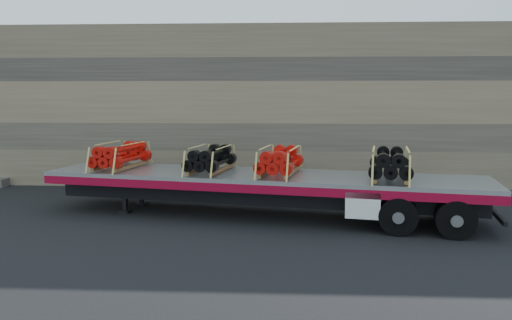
{
  "coord_description": "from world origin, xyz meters",
  "views": [
    {
      "loc": [
        -0.28,
        -16.35,
        4.02
      ],
      "look_at": [
        -1.17,
        0.98,
        1.74
      ],
      "focal_mm": 35.0,
      "sensor_mm": 36.0,
      "label": 1
    }
  ],
  "objects_px": {
    "trailer": "(261,195)",
    "bundle_rear": "(390,164)",
    "bundle_front": "(121,156)",
    "bundle_midfront": "(211,160)",
    "bundle_midrear": "(280,161)"
  },
  "relations": [
    {
      "from": "bundle_midfront",
      "to": "trailer",
      "type": "bearing_deg",
      "value": 0.0
    },
    {
      "from": "trailer",
      "to": "bundle_front",
      "type": "distance_m",
      "value": 5.23
    },
    {
      "from": "bundle_front",
      "to": "bundle_midrear",
      "type": "xyz_separation_m",
      "value": [
        5.61,
        -1.1,
        -0.0
      ]
    },
    {
      "from": "bundle_front",
      "to": "bundle_rear",
      "type": "distance_m",
      "value": 9.18
    },
    {
      "from": "trailer",
      "to": "bundle_rear",
      "type": "bearing_deg",
      "value": -0.0
    },
    {
      "from": "trailer",
      "to": "bundle_midfront",
      "type": "distance_m",
      "value": 2.09
    },
    {
      "from": "bundle_rear",
      "to": "bundle_midrear",
      "type": "bearing_deg",
      "value": 180.0
    },
    {
      "from": "trailer",
      "to": "bundle_rear",
      "type": "xyz_separation_m",
      "value": [
        4.01,
        -0.78,
        1.16
      ]
    },
    {
      "from": "bundle_midfront",
      "to": "bundle_rear",
      "type": "height_order",
      "value": "bundle_rear"
    },
    {
      "from": "trailer",
      "to": "bundle_midfront",
      "type": "bearing_deg",
      "value": -180.0
    },
    {
      "from": "bundle_midrear",
      "to": "trailer",
      "type": "bearing_deg",
      "value": 180.0
    },
    {
      "from": "trailer",
      "to": "bundle_rear",
      "type": "relative_size",
      "value": 5.81
    },
    {
      "from": "bundle_front",
      "to": "bundle_midrear",
      "type": "relative_size",
      "value": 1.01
    },
    {
      "from": "bundle_front",
      "to": "bundle_rear",
      "type": "bearing_deg",
      "value": -0.0
    },
    {
      "from": "trailer",
      "to": "bundle_midrear",
      "type": "xyz_separation_m",
      "value": [
        0.6,
        -0.12,
        1.14
      ]
    }
  ]
}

